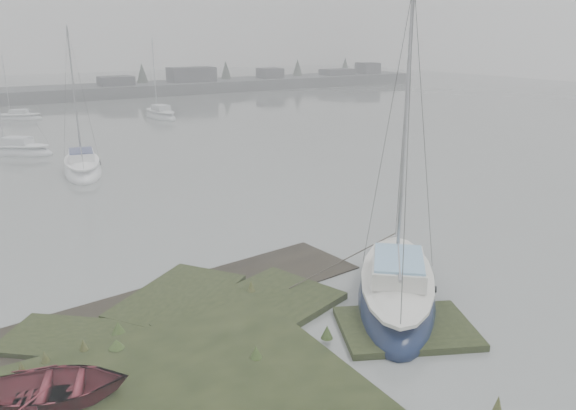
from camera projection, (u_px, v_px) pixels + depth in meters
The scene contains 8 objects.
ground at pixel (98, 146), 39.51m from camera, with size 160.00×160.00×0.00m, color slate.
far_shoreline at pixel (235, 83), 78.70m from camera, with size 60.00×8.00×4.15m.
sailboat_main at pixel (396, 292), 16.63m from camera, with size 6.21×6.63×9.67m.
sailboat_white at pixel (83, 168), 31.93m from camera, with size 3.10×6.41×8.67m.
sailboat_far_a at pixel (15, 151), 36.74m from camera, with size 5.12×4.67×7.39m.
sailboat_far_b at pixel (160, 115), 52.53m from camera, with size 2.22×5.67×7.84m.
sailboat_far_c at pixel (18, 118), 51.17m from camera, with size 4.61×3.09×6.21m.
dinghy at pixel (53, 388), 11.74m from camera, with size 2.20×3.08×0.64m, color maroon.
Camera 1 is at (-9.24, -10.17, 7.65)m, focal length 35.00 mm.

